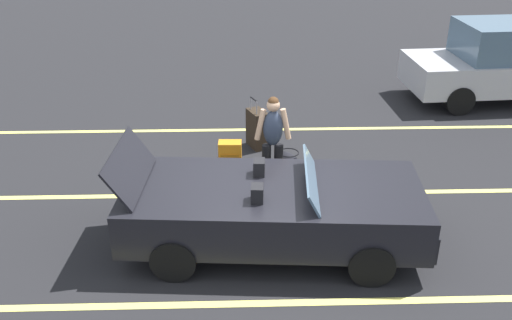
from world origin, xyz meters
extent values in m
plane|color=black|center=(0.00, 0.00, 0.00)|extent=(80.00, 80.00, 0.00)
cube|color=#EAE066|center=(0.00, -1.26, 0.00)|extent=(18.00, 0.12, 0.01)
cube|color=#EAE066|center=(0.00, 1.44, 0.00)|extent=(18.00, 0.12, 0.01)
cube|color=#EAE066|center=(0.00, 4.14, 0.00)|extent=(18.00, 0.12, 0.01)
cube|color=black|center=(0.00, 0.00, 0.62)|extent=(4.21, 2.03, 0.64)
cube|color=black|center=(1.43, -0.10, 0.51)|extent=(1.42, 1.76, 0.38)
cube|color=slate|center=(0.51, -0.03, 1.09)|extent=(0.28, 1.56, 0.31)
cube|color=black|center=(-0.18, 0.38, 1.05)|extent=(0.17, 0.23, 0.22)
cube|color=black|center=(-0.23, -0.36, 1.05)|extent=(0.17, 0.23, 0.22)
cube|color=black|center=(-1.94, 0.13, 1.22)|extent=(0.48, 1.52, 0.55)
cylinder|color=black|center=(1.32, 0.72, 0.30)|extent=(0.61, 0.26, 0.60)
cylinder|color=black|center=(1.21, -0.89, 0.30)|extent=(0.61, 0.26, 0.60)
cylinder|color=black|center=(-1.21, 0.89, 0.30)|extent=(0.61, 0.26, 0.60)
cylinder|color=black|center=(-1.32, -0.72, 0.30)|extent=(0.61, 0.26, 0.60)
cube|color=#2D2319|center=(-0.11, 3.32, 0.37)|extent=(0.45, 0.55, 0.74)
cube|color=black|center=(0.03, 3.38, 0.31)|extent=(0.17, 0.36, 0.41)
cylinder|color=gray|center=(-0.23, 3.41, 0.87)|extent=(0.03, 0.03, 0.25)
cylinder|color=gray|center=(-0.13, 3.17, 0.87)|extent=(0.03, 0.03, 0.25)
cylinder|color=black|center=(-0.18, 3.29, 0.99)|extent=(0.13, 0.25, 0.03)
sphere|color=black|center=(-0.27, 3.44, 0.02)|extent=(0.04, 0.04, 0.04)
sphere|color=black|center=(-0.14, 3.13, 0.02)|extent=(0.04, 0.04, 0.04)
cube|color=orange|center=(-0.62, 2.19, 0.31)|extent=(0.41, 0.25, 0.62)
cube|color=#A25F13|center=(-0.63, 2.06, 0.26)|extent=(0.32, 0.03, 0.34)
sphere|color=black|center=(-0.48, 2.27, 0.02)|extent=(0.04, 0.04, 0.04)
sphere|color=black|center=(-0.76, 2.28, 0.02)|extent=(0.04, 0.04, 0.04)
ellipsoid|color=black|center=(0.42, 2.34, 0.15)|extent=(0.56, 0.71, 0.30)
torus|color=black|center=(0.42, 2.34, 0.33)|extent=(0.50, 0.50, 0.02)
cylinder|color=black|center=(0.18, 1.62, 0.41)|extent=(0.16, 0.16, 0.82)
cylinder|color=black|center=(-0.02, 1.61, 0.41)|extent=(0.16, 0.16, 0.82)
ellipsoid|color=#2D384C|center=(0.08, 1.61, 1.12)|extent=(0.33, 0.23, 0.60)
sphere|color=tan|center=(0.08, 1.61, 1.51)|extent=(0.21, 0.21, 0.21)
sphere|color=#472D19|center=(0.08, 1.61, 1.56)|extent=(0.18, 0.18, 0.18)
cylinder|color=tan|center=(0.29, 1.62, 1.19)|extent=(0.19, 0.10, 0.53)
cylinder|color=tan|center=(-0.12, 1.61, 1.19)|extent=(0.19, 0.10, 0.53)
cube|color=#B2B2B7|center=(5.74, 5.81, 0.67)|extent=(4.61, 2.10, 0.70)
cube|color=slate|center=(5.64, 5.80, 1.42)|extent=(2.20, 1.76, 0.80)
cylinder|color=black|center=(4.29, 6.54, 0.32)|extent=(0.65, 0.26, 0.64)
cylinder|color=black|center=(4.40, 4.89, 0.32)|extent=(0.65, 0.26, 0.64)
camera|label=1|loc=(-0.43, -6.73, 4.72)|focal=39.74mm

